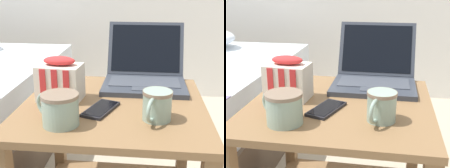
% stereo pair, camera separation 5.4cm
% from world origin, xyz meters
% --- Properties ---
extents(bedside_table, '(0.60, 0.59, 0.54)m').
position_xyz_m(bedside_table, '(0.00, 0.00, 0.35)').
color(bedside_table, olive).
rests_on(bedside_table, ground_plane).
extents(laptop, '(0.31, 0.33, 0.22)m').
position_xyz_m(laptop, '(0.10, 0.22, 0.59)').
color(laptop, '#333842').
rests_on(laptop, bedside_table).
extents(mug_front_left, '(0.09, 0.12, 0.09)m').
position_xyz_m(mug_front_left, '(0.14, -0.12, 0.59)').
color(mug_front_left, '#8CA593').
rests_on(mug_front_left, bedside_table).
extents(mug_front_right, '(0.14, 0.10, 0.09)m').
position_xyz_m(mug_front_right, '(-0.13, -0.18, 0.60)').
color(mug_front_right, '#8CA593').
rests_on(mug_front_right, bedside_table).
extents(snack_bag, '(0.15, 0.11, 0.15)m').
position_xyz_m(snack_bag, '(-0.18, 0.02, 0.61)').
color(snack_bag, silver).
rests_on(snack_bag, bedside_table).
extents(cell_phone, '(0.11, 0.16, 0.01)m').
position_xyz_m(cell_phone, '(-0.03, -0.07, 0.55)').
color(cell_phone, black).
rests_on(cell_phone, bedside_table).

